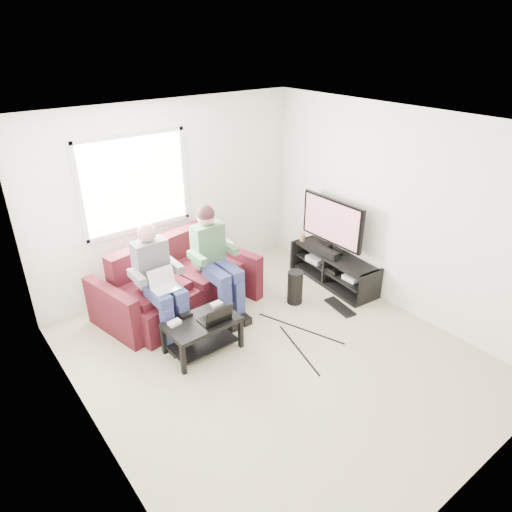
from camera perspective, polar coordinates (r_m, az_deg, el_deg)
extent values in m
plane|color=beige|center=(5.40, 2.21, -12.31)|extent=(4.50, 4.50, 0.00)
plane|color=white|center=(4.27, 2.83, 15.91)|extent=(4.50, 4.50, 0.00)
plane|color=white|center=(6.44, -10.58, 7.23)|extent=(4.50, 0.00, 4.50)
plane|color=white|center=(3.57, 27.01, -12.80)|extent=(4.50, 0.00, 4.50)
plane|color=white|center=(3.89, -20.98, -7.98)|extent=(0.00, 4.50, 4.50)
plane|color=white|center=(6.08, 17.16, 5.29)|extent=(0.00, 4.50, 4.50)
cube|color=white|center=(6.14, -14.92, 8.78)|extent=(1.40, 0.01, 1.20)
cube|color=silver|center=(6.13, -14.88, 8.76)|extent=(1.48, 0.04, 1.28)
cube|color=#47111E|center=(6.14, -9.62, -4.80)|extent=(1.78, 1.19, 0.45)
cube|color=#47111E|center=(6.23, -11.65, 0.29)|extent=(1.64, 0.54, 0.46)
cube|color=#47111E|center=(5.81, -17.45, -6.65)|extent=(0.35, 0.98, 0.65)
cube|color=#47111E|center=(6.49, -2.79, -1.60)|extent=(0.35, 0.98, 0.65)
cube|color=#47111E|center=(5.85, -13.14, -3.77)|extent=(0.89, 0.89, 0.10)
cube|color=#47111E|center=(6.16, -6.49, -1.54)|extent=(0.89, 0.89, 0.10)
cube|color=navy|center=(5.39, -12.16, -4.94)|extent=(0.16, 0.45, 0.14)
cube|color=navy|center=(5.47, -10.29, -4.30)|extent=(0.16, 0.45, 0.14)
cube|color=navy|center=(5.44, -10.92, -8.88)|extent=(0.13, 0.13, 0.55)
cube|color=navy|center=(5.51, -9.07, -8.18)|extent=(0.13, 0.13, 0.55)
cube|color=#5B5B60|center=(5.56, -13.02, -0.74)|extent=(0.40, 0.22, 0.55)
sphere|color=tan|center=(5.42, -13.51, 2.82)|extent=(0.22, 0.22, 0.22)
cube|color=navy|center=(5.72, -5.01, -2.45)|extent=(0.16, 0.45, 0.14)
cube|color=navy|center=(5.81, -3.36, -1.87)|extent=(0.16, 0.45, 0.14)
cube|color=navy|center=(5.76, -3.86, -6.17)|extent=(0.13, 0.13, 0.55)
cube|color=navy|center=(5.86, -2.23, -5.53)|extent=(0.13, 0.13, 0.55)
cube|color=#545757|center=(5.88, -6.03, 1.45)|extent=(0.40, 0.22, 0.55)
sphere|color=tan|center=(5.75, -6.32, 4.85)|extent=(0.22, 0.22, 0.22)
sphere|color=#341A1E|center=(5.74, -6.34, 5.22)|extent=(0.23, 0.23, 0.23)
cube|color=black|center=(5.28, -6.80, -8.22)|extent=(0.84, 0.53, 0.05)
cube|color=black|center=(5.46, -6.63, -10.78)|extent=(0.76, 0.44, 0.02)
cube|color=black|center=(5.11, -9.09, -12.74)|extent=(0.05, 0.05, 0.36)
cube|color=black|center=(5.42, -1.91, -9.71)|extent=(0.05, 0.05, 0.36)
cube|color=black|center=(5.43, -11.45, -10.26)|extent=(0.05, 0.05, 0.36)
cube|color=black|center=(5.72, -4.57, -7.58)|extent=(0.05, 0.05, 0.36)
cube|color=silver|center=(5.24, -10.15, -8.22)|extent=(0.15, 0.10, 0.04)
cube|color=black|center=(5.35, -8.76, -7.29)|extent=(0.15, 0.10, 0.04)
cube|color=gray|center=(5.49, -4.98, -6.05)|extent=(0.14, 0.10, 0.04)
cube|color=black|center=(6.68, 9.80, 0.06)|extent=(0.55, 1.44, 0.04)
cube|color=black|center=(6.77, 9.66, -1.56)|extent=(0.50, 1.37, 0.03)
cube|color=black|center=(6.87, 9.53, -3.06)|extent=(0.55, 1.44, 0.06)
cube|color=black|center=(6.40, 14.08, -3.82)|extent=(0.42, 0.08, 0.47)
cube|color=black|center=(7.19, 5.74, 0.46)|extent=(0.42, 0.08, 0.47)
cube|color=black|center=(6.72, 9.21, 0.66)|extent=(0.12, 0.40, 0.04)
cube|color=black|center=(6.68, 9.26, 1.28)|extent=(0.06, 0.06, 0.12)
cube|color=black|center=(6.53, 9.50, 4.33)|extent=(0.05, 1.10, 0.65)
cube|color=#DD3471|center=(6.51, 9.32, 4.27)|extent=(0.01, 1.01, 0.58)
cube|color=black|center=(6.63, 8.51, 0.62)|extent=(0.12, 0.50, 0.10)
cylinder|color=#9F6F44|center=(7.00, 5.83, 2.36)|extent=(0.08, 0.08, 0.12)
cube|color=silver|center=(6.53, 12.23, -2.51)|extent=(0.30, 0.22, 0.06)
cube|color=gray|center=(6.93, 7.90, -0.24)|extent=(0.34, 0.26, 0.08)
cube|color=black|center=(6.72, 10.00, -1.34)|extent=(0.38, 0.30, 0.07)
cylinder|color=black|center=(6.23, 4.90, -3.91)|extent=(0.21, 0.21, 0.47)
cube|color=black|center=(6.30, 10.44, -6.28)|extent=(0.24, 0.52, 0.03)
cube|color=black|center=(6.74, -3.87, -1.12)|extent=(0.35, 0.35, 0.52)
cube|color=silver|center=(6.60, -3.95, 1.25)|extent=(0.22, 0.18, 0.10)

